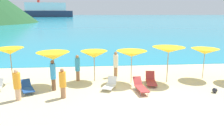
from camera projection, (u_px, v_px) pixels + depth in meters
name	position (u px, v px, depth m)	size (l,w,h in m)	color
ground_plane	(119.00, 61.00, 21.69)	(50.00, 100.00, 0.30)	beige
ocean_water	(95.00, 17.00, 232.43)	(650.00, 440.00, 0.02)	teal
umbrella_0	(10.00, 51.00, 13.88)	(1.75, 1.75, 2.34)	#9E7F59
umbrella_1	(53.00, 56.00, 13.46)	(2.19, 2.19, 2.16)	#9E7F59
umbrella_2	(94.00, 54.00, 14.39)	(1.90, 1.90, 2.07)	#9E7F59
umbrella_3	(132.00, 54.00, 14.00)	(2.01, 2.01, 2.15)	#9E7F59
umbrella_4	(168.00, 50.00, 14.08)	(2.26, 2.26, 2.37)	#9E7F59
umbrella_5	(205.00, 51.00, 14.90)	(1.96, 1.96, 2.14)	#9E7F59
lounge_chair_0	(27.00, 87.00, 12.67)	(1.19, 1.67, 0.60)	#1E478C
lounge_chair_1	(110.00, 85.00, 13.21)	(1.05, 1.39, 0.66)	white
lounge_chair_3	(151.00, 80.00, 14.02)	(0.82, 1.60, 0.74)	#A53333
lounge_chair_4	(141.00, 86.00, 12.71)	(0.71, 1.75, 0.71)	#A53333
beachgoer_0	(116.00, 64.00, 15.58)	(0.35, 0.35, 1.83)	#A3704C
beachgoer_1	(17.00, 84.00, 11.34)	(0.38, 0.38, 1.69)	#DBAA84
beachgoer_2	(78.00, 67.00, 14.63)	(0.33, 0.33, 1.79)	#A3704C
beachgoer_3	(63.00, 83.00, 11.64)	(0.36, 0.36, 1.66)	#A3704C
beachgoer_4	(53.00, 74.00, 12.77)	(0.32, 0.32, 1.85)	brown
beach_ball	(215.00, 90.00, 12.57)	(0.29, 0.29, 0.29)	#26262D
cruise_ship	(46.00, 11.00, 229.90)	(55.90, 15.15, 17.94)	#262D47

